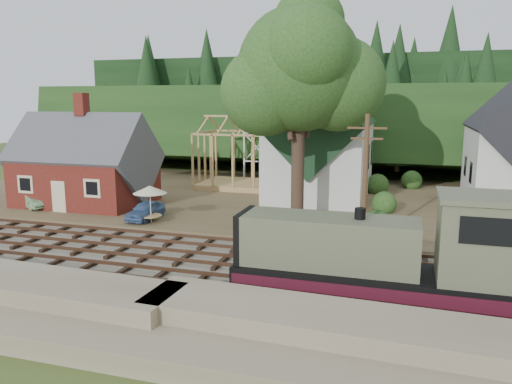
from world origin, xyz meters
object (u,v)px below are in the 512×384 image
(car_blue, at_px, (146,210))
(car_green, at_px, (32,199))
(locomotive, at_px, (395,260))
(patio_set, at_px, (150,191))

(car_blue, relative_size, car_green, 0.96)
(car_blue, bearing_deg, locomotive, -30.07)
(car_green, bearing_deg, patio_set, -73.78)
(car_blue, bearing_deg, patio_set, -41.48)
(locomotive, bearing_deg, patio_set, 150.11)
(locomotive, distance_m, car_blue, 20.41)
(car_blue, relative_size, patio_set, 1.47)
(car_blue, xyz_separation_m, car_green, (-10.71, 0.95, 0.01))
(patio_set, bearing_deg, car_blue, 138.04)
(patio_set, bearing_deg, locomotive, -29.89)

